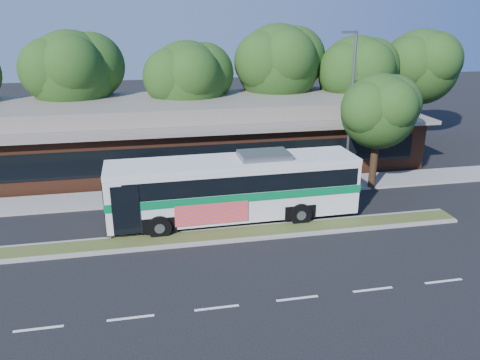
{
  "coord_description": "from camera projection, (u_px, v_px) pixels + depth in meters",
  "views": [
    {
      "loc": [
        -1.99,
        -19.08,
        9.83
      ],
      "look_at": [
        2.4,
        2.76,
        2.0
      ],
      "focal_mm": 35.0,
      "sensor_mm": 36.0,
      "label": 1
    }
  ],
  "objects": [
    {
      "name": "median_strip",
      "position": [
        199.0,
        237.0,
        21.81
      ],
      "size": [
        26.0,
        1.1,
        0.15
      ],
      "primitive_type": "cube",
      "color": "#444D20",
      "rests_on": "ground"
    },
    {
      "name": "transit_bus",
      "position": [
        235.0,
        184.0,
        23.24
      ],
      "size": [
        12.49,
        3.12,
        3.49
      ],
      "rotation": [
        0.0,
        0.0,
        0.02
      ],
      "color": "silver",
      "rests_on": "ground"
    },
    {
      "name": "sidewalk",
      "position": [
        187.0,
        194.0,
        27.18
      ],
      "size": [
        44.0,
        2.6,
        0.12
      ],
      "primitive_type": "cube",
      "color": "gray",
      "rests_on": "ground"
    },
    {
      "name": "lamp_post",
      "position": [
        350.0,
        106.0,
        26.98
      ],
      "size": [
        0.93,
        0.18,
        9.07
      ],
      "color": "slate",
      "rests_on": "ground"
    },
    {
      "name": "ground",
      "position": [
        200.0,
        244.0,
        21.28
      ],
      "size": [
        120.0,
        120.0,
        0.0
      ],
      "primitive_type": "plane",
      "color": "black",
      "rests_on": "ground"
    },
    {
      "name": "tree_bg_e",
      "position": [
        361.0,
        72.0,
        36.06
      ],
      "size": [
        6.47,
        5.8,
        8.5
      ],
      "color": "black",
      "rests_on": "ground"
    },
    {
      "name": "tree_bg_c",
      "position": [
        193.0,
        78.0,
        33.69
      ],
      "size": [
        6.24,
        5.6,
        8.26
      ],
      "color": "black",
      "rests_on": "ground"
    },
    {
      "name": "tree_bg_f",
      "position": [
        425.0,
        65.0,
        38.0
      ],
      "size": [
        6.69,
        6.0,
        8.92
      ],
      "color": "black",
      "rests_on": "ground"
    },
    {
      "name": "tree_bg_d",
      "position": [
        283.0,
        63.0,
        35.66
      ],
      "size": [
        6.91,
        6.2,
        9.37
      ],
      "color": "black",
      "rests_on": "ground"
    },
    {
      "name": "tree_bg_b",
      "position": [
        78.0,
        71.0,
        32.95
      ],
      "size": [
        6.69,
        6.0,
        9.0
      ],
      "color": "black",
      "rests_on": "ground"
    },
    {
      "name": "sidewalk_tree",
      "position": [
        383.0,
        109.0,
        26.8
      ],
      "size": [
        4.79,
        4.3,
        6.84
      ],
      "color": "black",
      "rests_on": "ground"
    },
    {
      "name": "plaza_building",
      "position": [
        177.0,
        133.0,
        32.59
      ],
      "size": [
        33.2,
        11.2,
        4.45
      ],
      "color": "#532A1A",
      "rests_on": "ground"
    }
  ]
}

